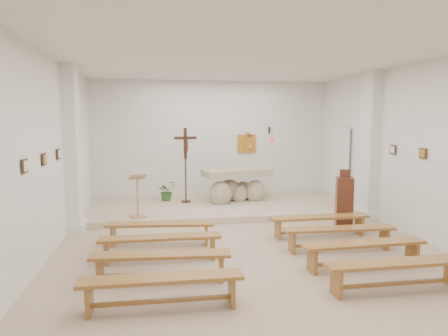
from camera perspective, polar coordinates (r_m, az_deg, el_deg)
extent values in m
cube|color=#C9B091|center=(7.35, 3.82, -11.90)|extent=(7.00, 10.00, 0.00)
cube|color=white|center=(7.04, -24.89, 1.23)|extent=(0.02, 10.00, 3.50)
cube|color=white|center=(8.51, 27.45, 1.97)|extent=(0.02, 10.00, 3.50)
cube|color=white|center=(11.88, -1.73, 3.93)|extent=(7.00, 0.02, 3.50)
cube|color=silver|center=(7.05, 4.06, 16.06)|extent=(7.00, 10.00, 0.02)
cube|color=beige|center=(10.64, -0.59, -5.53)|extent=(6.98, 3.00, 0.15)
cube|color=white|center=(8.95, -20.82, 2.50)|extent=(0.26, 0.55, 3.50)
cube|color=white|center=(10.11, 20.08, 2.99)|extent=(0.26, 0.55, 3.50)
cube|color=gold|center=(12.05, 3.25, 3.48)|extent=(0.55, 0.04, 0.55)
cube|color=black|center=(12.21, 6.47, 5.38)|extent=(0.04, 0.02, 0.20)
cylinder|color=black|center=(12.07, 6.67, 5.69)|extent=(0.02, 0.30, 0.02)
cylinder|color=black|center=(11.93, 6.86, 4.85)|extent=(0.01, 0.01, 0.34)
sphere|color=red|center=(11.94, 6.85, 3.94)|extent=(0.11, 0.11, 0.11)
cube|color=#3F2C1B|center=(6.27, -26.60, 0.24)|extent=(0.03, 0.20, 0.20)
cube|color=#3F2C1B|center=(7.23, -24.31, 1.15)|extent=(0.03, 0.20, 0.20)
cube|color=#3F2C1B|center=(8.20, -22.56, 1.85)|extent=(0.03, 0.20, 0.20)
cube|color=#3F2C1B|center=(8.66, 26.54, 1.89)|extent=(0.03, 0.20, 0.20)
cube|color=#3F2C1B|center=(9.48, 22.98, 2.44)|extent=(0.03, 0.20, 0.20)
cube|color=silver|center=(9.86, -20.01, -5.80)|extent=(0.10, 0.85, 0.52)
cube|color=silver|center=(10.94, 18.21, -4.50)|extent=(0.10, 0.85, 0.52)
ellipsoid|color=beige|center=(10.62, -0.52, -3.73)|extent=(0.60, 0.51, 0.68)
ellipsoid|color=beige|center=(11.09, 4.48, -3.39)|extent=(0.56, 0.48, 0.64)
ellipsoid|color=beige|center=(11.07, 0.76, -3.20)|extent=(0.64, 0.55, 0.60)
ellipsoid|color=beige|center=(11.22, 2.70, -3.34)|extent=(0.52, 0.44, 0.56)
ellipsoid|color=beige|center=(10.96, 2.20, -3.76)|extent=(0.44, 0.38, 0.52)
cube|color=beige|center=(10.89, 1.87, -0.66)|extent=(1.97, 1.12, 0.18)
cube|color=tan|center=(9.42, -12.18, -6.75)|extent=(0.39, 0.39, 0.04)
cylinder|color=tan|center=(9.33, -12.25, -4.22)|extent=(0.04, 0.04, 0.88)
cube|color=tan|center=(9.24, -12.30, -1.27)|extent=(0.44, 0.37, 0.14)
cube|color=white|center=(9.20, -12.24, -1.03)|extent=(0.37, 0.31, 0.11)
cylinder|color=#3B1C13|center=(10.90, -5.45, -4.77)|extent=(0.26, 0.26, 0.03)
cylinder|color=#3B1C13|center=(10.79, -5.49, -1.72)|extent=(0.04, 0.04, 1.21)
cube|color=#3B1C13|center=(10.69, -5.55, 3.53)|extent=(0.09, 0.07, 0.82)
cube|color=#3B1C13|center=(10.68, -5.56, 4.30)|extent=(0.60, 0.17, 0.08)
cube|color=#3B1C13|center=(10.66, -5.50, 3.35)|extent=(0.12, 0.06, 0.35)
imported|color=#285F26|center=(11.13, -8.18, -3.24)|extent=(0.64, 0.62, 0.54)
cube|color=#502716|center=(9.16, 16.78, -4.76)|extent=(0.44, 0.44, 1.12)
cube|color=#502716|center=(9.05, 16.92, -0.76)|extent=(0.23, 0.12, 0.18)
cube|color=#99622C|center=(7.71, -9.16, -7.91)|extent=(2.06, 0.58, 0.05)
cube|color=#99622C|center=(7.92, -15.54, -9.27)|extent=(0.09, 0.30, 0.39)
cube|color=#99622C|center=(7.72, -2.54, -9.46)|extent=(0.09, 0.30, 0.39)
cube|color=#99622C|center=(7.79, -9.11, -10.01)|extent=(1.71, 0.27, 0.05)
cube|color=#99622C|center=(8.37, 13.50, -6.84)|extent=(2.04, 0.33, 0.05)
cube|color=#99622C|center=(8.12, 7.69, -8.68)|extent=(0.06, 0.30, 0.39)
cube|color=#99622C|center=(8.80, 18.78, -7.77)|extent=(0.06, 0.30, 0.39)
cube|color=#99622C|center=(8.44, 13.45, -8.79)|extent=(1.71, 0.06, 0.05)
cube|color=#99622C|center=(6.87, -9.08, -9.77)|extent=(2.04, 0.36, 0.05)
cube|color=#99622C|center=(7.00, -16.41, -11.48)|extent=(0.06, 0.30, 0.39)
cube|color=#99622C|center=(6.97, -1.67, -11.25)|extent=(0.06, 0.30, 0.39)
cube|color=#99622C|center=(6.96, -9.04, -12.11)|extent=(1.71, 0.09, 0.05)
cube|color=#99622C|center=(7.59, 16.13, -8.34)|extent=(2.05, 0.41, 0.05)
cube|color=#99622C|center=(7.35, 9.67, -10.38)|extent=(0.07, 0.30, 0.39)
cube|color=#99622C|center=(8.03, 21.93, -9.31)|extent=(0.07, 0.30, 0.39)
cube|color=#99622C|center=(7.67, 16.06, -10.47)|extent=(1.71, 0.13, 0.05)
cube|color=#99622C|center=(6.03, -8.99, -12.16)|extent=(2.06, 0.50, 0.05)
cube|color=#99622C|center=(6.23, -17.28, -13.83)|extent=(0.08, 0.30, 0.39)
cube|color=#99622C|center=(6.10, -0.43, -13.98)|extent=(0.08, 0.30, 0.39)
cube|color=#99622C|center=(6.13, -8.93, -14.78)|extent=(1.71, 0.21, 0.05)
cube|color=#99622C|center=(6.84, 19.38, -10.15)|extent=(2.05, 0.39, 0.05)
cube|color=#99622C|center=(6.52, 12.48, -12.75)|extent=(0.06, 0.30, 0.39)
cube|color=#99622C|center=(7.38, 25.29, -10.90)|extent=(0.06, 0.30, 0.39)
cube|color=#99622C|center=(6.93, 19.28, -12.49)|extent=(1.71, 0.11, 0.05)
cube|color=#99622C|center=(5.20, -8.86, -15.31)|extent=(2.04, 0.36, 0.05)
cube|color=#99622C|center=(5.37, -18.70, -17.36)|extent=(0.06, 0.30, 0.39)
cube|color=#99622C|center=(5.35, 1.08, -17.05)|extent=(0.06, 0.30, 0.39)
cube|color=#99622C|center=(5.32, -8.80, -18.27)|extent=(1.71, 0.08, 0.05)
cube|color=#99622C|center=(6.13, 23.45, -12.34)|extent=(2.04, 0.33, 0.05)
cube|color=#99622C|center=(5.79, 15.74, -15.40)|extent=(0.06, 0.30, 0.39)
cube|color=#99622C|center=(6.23, 23.32, -14.92)|extent=(1.71, 0.06, 0.05)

